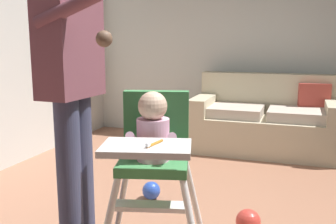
{
  "coord_description": "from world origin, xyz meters",
  "views": [
    {
      "loc": [
        0.5,
        -2.32,
        1.23
      ],
      "look_at": [
        -0.22,
        -0.19,
        0.82
      ],
      "focal_mm": 41.4,
      "sensor_mm": 36.0,
      "label": 1
    }
  ],
  "objects_px": {
    "high_chair": "(154,146)",
    "toy_ball": "(248,222)",
    "adult_standing": "(73,87)",
    "couch": "(267,121)",
    "toy_ball_second": "(151,191)"
  },
  "relations": [
    {
      "from": "high_chair",
      "to": "toy_ball",
      "type": "xyz_separation_m",
      "value": [
        0.44,
        0.54,
        -0.61
      ]
    },
    {
      "from": "adult_standing",
      "to": "toy_ball",
      "type": "distance_m",
      "value": 1.4
    },
    {
      "from": "couch",
      "to": "toy_ball",
      "type": "distance_m",
      "value": 2.1
    },
    {
      "from": "adult_standing",
      "to": "toy_ball",
      "type": "xyz_separation_m",
      "value": [
        0.94,
        0.52,
        -0.9
      ]
    },
    {
      "from": "couch",
      "to": "toy_ball",
      "type": "relative_size",
      "value": 10.05
    },
    {
      "from": "adult_standing",
      "to": "toy_ball",
      "type": "height_order",
      "value": "adult_standing"
    },
    {
      "from": "toy_ball",
      "to": "adult_standing",
      "type": "bearing_deg",
      "value": -151.09
    },
    {
      "from": "high_chair",
      "to": "adult_standing",
      "type": "bearing_deg",
      "value": -107.63
    },
    {
      "from": "adult_standing",
      "to": "high_chair",
      "type": "bearing_deg",
      "value": -0.12
    },
    {
      "from": "adult_standing",
      "to": "toy_ball",
      "type": "bearing_deg",
      "value": 31.75
    },
    {
      "from": "high_chair",
      "to": "adult_standing",
      "type": "xyz_separation_m",
      "value": [
        -0.49,
        0.03,
        0.29
      ]
    },
    {
      "from": "couch",
      "to": "adult_standing",
      "type": "relative_size",
      "value": 0.94
    },
    {
      "from": "toy_ball",
      "to": "high_chair",
      "type": "bearing_deg",
      "value": -129.3
    },
    {
      "from": "high_chair",
      "to": "adult_standing",
      "type": "relative_size",
      "value": 0.57
    },
    {
      "from": "toy_ball",
      "to": "toy_ball_second",
      "type": "bearing_deg",
      "value": 158.47
    }
  ]
}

